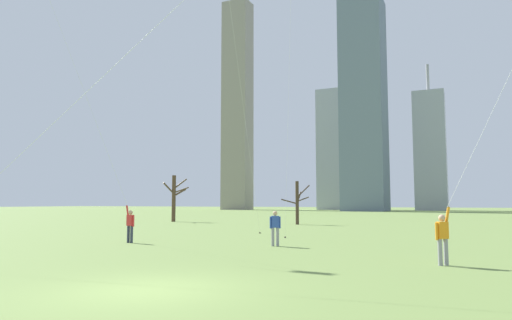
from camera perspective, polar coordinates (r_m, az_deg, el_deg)
ground_plane at (r=11.44m, az=-12.98°, el=-15.15°), size 400.00×400.00×0.00m
kite_flyer_far_back_yellow at (r=16.30m, az=-22.23°, el=3.68°), size 11.82×6.06×14.75m
kite_flyer_midfield_right_purple at (r=25.51m, az=-17.71°, el=0.11°), size 8.11×0.98×17.16m
kite_flyer_midfield_center_white at (r=17.69m, az=26.53°, el=3.11°), size 7.80×5.79×17.13m
bystander_strolling_midfield at (r=21.92m, az=2.35°, el=-8.08°), size 0.46×0.34×1.62m
bare_tree_far_right_edge at (r=50.69m, az=-9.89°, el=-4.41°), size 2.12×2.90×4.91m
bare_tree_center at (r=43.75m, az=5.06°, el=-5.00°), size 2.49×2.02×4.00m
skyline_tall_tower at (r=137.74m, az=9.84°, el=1.25°), size 10.39×7.92×34.66m
skyline_slender_spire at (r=117.69m, az=12.96°, el=6.71°), size 10.04×10.24×52.08m
skyline_mid_tower_right at (r=138.61m, az=-2.28°, el=6.77°), size 7.83×5.73×61.54m
skyline_short_annex at (r=130.01m, az=20.42°, el=1.10°), size 7.87×6.23×38.46m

